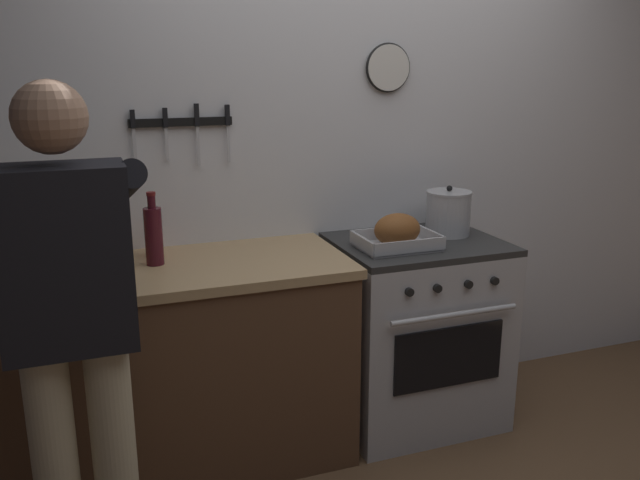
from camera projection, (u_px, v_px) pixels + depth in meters
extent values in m
cube|color=silver|center=(346.00, 148.00, 3.22)|extent=(6.00, 0.10, 2.60)
cube|color=black|center=(181.00, 122.00, 2.86)|extent=(0.44, 0.02, 0.04)
cube|color=silver|center=(135.00, 149.00, 2.81)|extent=(0.01, 0.00, 0.17)
cube|color=black|center=(133.00, 119.00, 2.78)|extent=(0.02, 0.02, 0.08)
cube|color=silver|center=(167.00, 144.00, 2.85)|extent=(0.01, 0.00, 0.14)
cube|color=black|center=(165.00, 118.00, 2.82)|extent=(0.02, 0.02, 0.08)
cube|color=silver|center=(198.00, 146.00, 2.90)|extent=(0.01, 0.00, 0.17)
cube|color=black|center=(197.00, 115.00, 2.87)|extent=(0.02, 0.02, 0.10)
cube|color=silver|center=(228.00, 144.00, 2.95)|extent=(0.01, 0.00, 0.16)
cube|color=black|center=(227.00, 115.00, 2.91)|extent=(0.02, 0.02, 0.09)
cylinder|color=white|center=(388.00, 68.00, 3.13)|extent=(0.21, 0.02, 0.21)
torus|color=black|center=(388.00, 68.00, 3.13)|extent=(0.23, 0.02, 0.23)
cube|color=brown|center=(108.00, 382.00, 2.72)|extent=(2.00, 0.62, 0.86)
cube|color=tan|center=(98.00, 278.00, 2.60)|extent=(2.03, 0.65, 0.04)
cube|color=#BCBCC1|center=(414.00, 334.00, 3.20)|extent=(0.76, 0.62, 0.87)
cube|color=black|center=(449.00, 357.00, 2.91)|extent=(0.53, 0.01, 0.28)
cube|color=#2D2D2D|center=(418.00, 244.00, 3.08)|extent=(0.76, 0.62, 0.03)
cylinder|color=black|center=(409.00, 292.00, 2.75)|extent=(0.04, 0.02, 0.04)
cylinder|color=black|center=(438.00, 288.00, 2.79)|extent=(0.04, 0.02, 0.04)
cylinder|color=black|center=(469.00, 284.00, 2.84)|extent=(0.04, 0.02, 0.04)
cylinder|color=black|center=(495.00, 281.00, 2.89)|extent=(0.04, 0.02, 0.04)
cylinder|color=silver|center=(455.00, 315.00, 2.83)|extent=(0.61, 0.02, 0.02)
cylinder|color=#C6B793|center=(57.00, 475.00, 2.11)|extent=(0.14, 0.14, 0.86)
cylinder|color=#C6B793|center=(115.00, 464.00, 2.17)|extent=(0.14, 0.14, 0.86)
cube|color=black|center=(65.00, 259.00, 1.95)|extent=(0.38, 0.22, 0.56)
sphere|color=#9E755B|center=(50.00, 117.00, 1.85)|extent=(0.21, 0.21, 0.21)
cylinder|color=black|center=(127.00, 181.00, 2.20)|extent=(0.09, 0.55, 0.22)
cube|color=#B7B7BC|center=(397.00, 247.00, 2.96)|extent=(0.34, 0.25, 0.01)
cube|color=#B7B7BC|center=(410.00, 247.00, 2.83)|extent=(0.34, 0.01, 0.05)
cube|color=#B7B7BC|center=(385.00, 233.00, 3.06)|extent=(0.34, 0.01, 0.05)
cube|color=#B7B7BC|center=(362.00, 243.00, 2.89)|extent=(0.01, 0.25, 0.05)
cube|color=#B7B7BC|center=(431.00, 236.00, 3.00)|extent=(0.01, 0.25, 0.05)
ellipsoid|color=brown|center=(397.00, 230.00, 2.93)|extent=(0.22, 0.15, 0.15)
cylinder|color=#B7B7BC|center=(448.00, 214.00, 3.17)|extent=(0.21, 0.21, 0.20)
cylinder|color=#B2B2B7|center=(449.00, 193.00, 3.14)|extent=(0.22, 0.22, 0.01)
sphere|color=black|center=(449.00, 188.00, 3.14)|extent=(0.03, 0.03, 0.03)
cube|color=tan|center=(70.00, 280.00, 2.49)|extent=(0.36, 0.24, 0.02)
cylinder|color=#338CCC|center=(61.00, 239.00, 2.74)|extent=(0.07, 0.07, 0.19)
cylinder|color=#338CCC|center=(58.00, 212.00, 2.71)|extent=(0.03, 0.03, 0.04)
cylinder|color=white|center=(58.00, 205.00, 2.70)|extent=(0.03, 0.03, 0.01)
cylinder|color=#47141E|center=(154.00, 237.00, 2.69)|extent=(0.07, 0.07, 0.24)
cylinder|color=#47141E|center=(151.00, 202.00, 2.65)|extent=(0.03, 0.03, 0.05)
cylinder|color=maroon|center=(151.00, 194.00, 2.64)|extent=(0.04, 0.04, 0.01)
cylinder|color=gold|center=(113.00, 240.00, 2.69)|extent=(0.07, 0.07, 0.21)
cylinder|color=gold|center=(111.00, 208.00, 2.65)|extent=(0.03, 0.03, 0.05)
cylinder|color=black|center=(110.00, 201.00, 2.65)|extent=(0.03, 0.03, 0.01)
cylinder|color=red|center=(152.00, 240.00, 2.81)|extent=(0.06, 0.06, 0.14)
cylinder|color=red|center=(151.00, 221.00, 2.79)|extent=(0.02, 0.02, 0.03)
cylinder|color=#197219|center=(150.00, 216.00, 2.79)|extent=(0.03, 0.03, 0.01)
cylinder|color=#385623|center=(56.00, 241.00, 2.66)|extent=(0.07, 0.07, 0.22)
cylinder|color=#385623|center=(53.00, 208.00, 2.62)|extent=(0.03, 0.03, 0.05)
cylinder|color=black|center=(52.00, 201.00, 2.61)|extent=(0.04, 0.04, 0.01)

